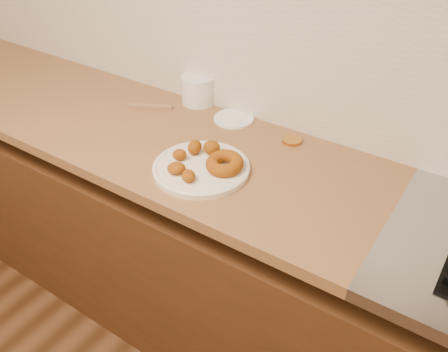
{
  "coord_description": "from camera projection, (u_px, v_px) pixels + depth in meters",
  "views": [
    {
      "loc": [
        0.68,
        0.6,
        1.76
      ],
      "look_at": [
        0.03,
        1.56,
        0.93
      ],
      "focal_mm": 38.0,
      "sensor_mm": 36.0,
      "label": 1
    }
  ],
  "objects": [
    {
      "name": "base_cabinet",
      "position": [
        236.0,
        271.0,
        1.84
      ],
      "size": [
        3.6,
        0.6,
        0.77
      ],
      "primitive_type": "cube",
      "color": "#482614",
      "rests_on": "floor"
    },
    {
      "name": "butcher_block",
      "position": [
        98.0,
        115.0,
        1.85
      ],
      "size": [
        2.3,
        0.62,
        0.04
      ],
      "primitive_type": "cube",
      "color": "#90623B",
      "rests_on": "base_cabinet"
    },
    {
      "name": "donut_plate",
      "position": [
        201.0,
        168.0,
        1.5
      ],
      "size": [
        0.31,
        0.31,
        0.02
      ],
      "primitive_type": "cylinder",
      "color": "silver",
      "rests_on": "butcher_block"
    },
    {
      "name": "brass_jar_lid",
      "position": [
        292.0,
        140.0,
        1.65
      ],
      "size": [
        0.07,
        0.07,
        0.01
      ],
      "primitive_type": "cylinder",
      "rotation": [
        0.0,
        0.0,
        0.04
      ],
      "color": "#BD7D32",
      "rests_on": "butcher_block"
    },
    {
      "name": "tub_lid",
      "position": [
        234.0,
        119.0,
        1.77
      ],
      "size": [
        0.19,
        0.19,
        0.01
      ],
      "primitive_type": "cylinder",
      "rotation": [
        0.0,
        0.0,
        0.31
      ],
      "color": "white",
      "rests_on": "butcher_block"
    },
    {
      "name": "ring_donut",
      "position": [
        224.0,
        163.0,
        1.47
      ],
      "size": [
        0.13,
        0.13,
        0.05
      ],
      "primitive_type": "torus",
      "rotation": [
        0.1,
        0.0,
        0.05
      ],
      "color": "#85470B",
      "rests_on": "donut_plate"
    },
    {
      "name": "plastic_tub",
      "position": [
        198.0,
        90.0,
        1.86
      ],
      "size": [
        0.17,
        0.17,
        0.11
      ],
      "primitive_type": "cylinder",
      "rotation": [
        0.0,
        0.0,
        0.33
      ],
      "color": "white",
      "rests_on": "butcher_block"
    },
    {
      "name": "wooden_utensil",
      "position": [
        150.0,
        107.0,
        1.85
      ],
      "size": [
        0.16,
        0.1,
        0.01
      ],
      "primitive_type": "cube",
      "rotation": [
        0.0,
        0.0,
        0.49
      ],
      "color": "#906641",
      "rests_on": "butcher_block"
    },
    {
      "name": "fried_dough_chunks",
      "position": [
        193.0,
        156.0,
        1.5
      ],
      "size": [
        0.15,
        0.23,
        0.05
      ],
      "color": "#85470B",
      "rests_on": "donut_plate"
    },
    {
      "name": "backsplash",
      "position": [
        287.0,
        46.0,
        1.57
      ],
      "size": [
        3.6,
        0.02,
        0.6
      ],
      "primitive_type": "cube",
      "color": "beige",
      "rests_on": "wall_back"
    }
  ]
}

